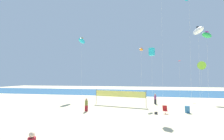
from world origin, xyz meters
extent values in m
plane|color=beige|center=(0.00, 0.00, 0.00)|extent=(120.00, 120.00, 0.00)
cube|color=#28608C|center=(0.00, 30.72, 0.00)|extent=(120.00, 20.00, 0.01)
sphere|color=beige|center=(-2.06, -8.12, 1.49)|extent=(0.27, 0.27, 0.27)
cube|color=#2D2D33|center=(5.19, 11.16, 0.37)|extent=(0.35, 0.21, 0.74)
cylinder|color=#7A3872|center=(5.19, 11.16, 1.05)|extent=(0.37, 0.37, 0.61)
sphere|color=tan|center=(5.19, 11.16, 1.49)|extent=(0.27, 0.27, 0.27)
cube|color=maroon|center=(-3.75, 3.91, 0.37)|extent=(0.35, 0.21, 0.73)
cylinder|color=olive|center=(-3.75, 3.91, 1.04)|extent=(0.37, 0.37, 0.61)
sphere|color=tan|center=(-3.75, 3.91, 1.47)|extent=(0.27, 0.27, 0.27)
cube|color=red|center=(5.73, 4.38, 0.32)|extent=(0.52, 0.48, 0.03)
cube|color=red|center=(5.73, 4.67, 0.60)|extent=(0.52, 0.23, 0.57)
cylinder|color=silver|center=(5.73, 4.24, 0.16)|extent=(0.03, 0.03, 0.32)
cylinder|color=silver|center=(5.73, 4.52, 0.16)|extent=(0.03, 0.03, 0.32)
cylinder|color=teal|center=(8.40, 5.38, 0.40)|extent=(0.56, 0.56, 0.80)
cylinder|color=#4C4C51|center=(-4.13, 9.50, 1.20)|extent=(0.08, 0.08, 2.40)
cylinder|color=#4C4C51|center=(3.66, 7.95, 1.20)|extent=(0.08, 0.08, 2.40)
cube|color=#EAE566|center=(-0.23, 8.73, 1.73)|extent=(7.80, 1.57, 0.90)
cube|color=#2D2D33|center=(4.65, 3.91, 0.14)|extent=(0.34, 0.17, 0.27)
cylinder|color=silver|center=(4.29, 4.38, 3.65)|extent=(0.01, 0.01, 7.30)
cube|color=#26BFCC|center=(4.29, 4.38, 7.30)|extent=(0.75, 0.75, 0.89)
cylinder|color=silver|center=(10.70, 19.04, 3.82)|extent=(0.01, 0.01, 7.64)
pyramid|color=red|center=(10.69, 19.06, 7.69)|extent=(0.61, 0.61, 0.22)
cylinder|color=silver|center=(11.13, 9.17, 5.46)|extent=(0.01, 0.01, 10.93)
ellipsoid|color=white|center=(11.13, 9.17, 10.93)|extent=(1.33, 2.47, 1.05)
cube|color=black|center=(11.13, 9.17, 11.27)|extent=(0.45, 0.06, 0.57)
cylinder|color=silver|center=(-9.57, 16.81, 6.08)|extent=(0.01, 0.01, 12.16)
ellipsoid|color=#26BFCC|center=(-9.57, 16.81, 12.16)|extent=(1.04, 2.78, 1.17)
cube|color=orange|center=(-9.57, 16.81, 12.56)|extent=(0.54, 0.06, 0.67)
cylinder|color=silver|center=(8.84, 5.19, 7.09)|extent=(0.01, 0.01, 14.18)
cylinder|color=silver|center=(6.23, 10.06, 9.24)|extent=(0.01, 0.01, 18.48)
cylinder|color=silver|center=(11.08, 6.16, 4.73)|extent=(0.01, 0.01, 9.45)
ellipsoid|color=green|center=(11.08, 6.16, 9.45)|extent=(1.80, 1.65, 0.70)
cube|color=#D833A5|center=(11.08, 6.16, 9.72)|extent=(0.36, 0.06, 0.45)
cylinder|color=silver|center=(3.06, 11.16, 4.42)|extent=(0.01, 0.01, 8.84)
ellipsoid|color=orange|center=(3.06, 11.16, 8.84)|extent=(0.89, 1.38, 0.53)
cube|color=pink|center=(3.06, 11.16, 9.03)|extent=(0.26, 0.06, 0.32)
cylinder|color=silver|center=(13.49, 15.18, 3.17)|extent=(0.01, 0.01, 6.34)
cone|color=#8CD833|center=(13.49, 15.18, 6.34)|extent=(1.49, 0.40, 1.49)
camera|label=1|loc=(3.04, -14.77, 4.16)|focal=24.98mm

